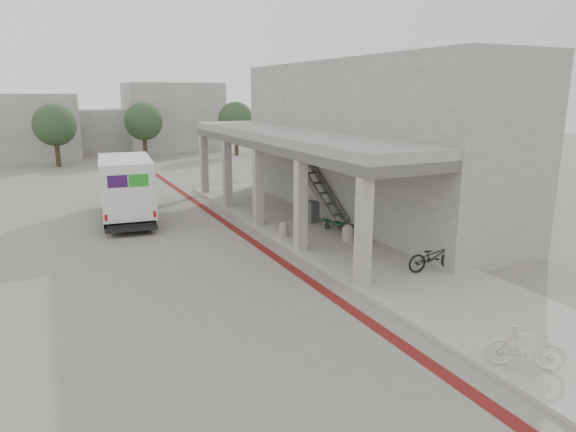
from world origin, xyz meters
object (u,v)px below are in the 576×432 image
fedex_truck (126,186)px  bicycle_cream (526,347)px  utility_cabinet (312,212)px  bicycle_black (433,256)px  bench (339,225)px

fedex_truck → bicycle_cream: fedex_truck is taller
utility_cabinet → bicycle_black: 7.22m
bench → bicycle_black: bearing=-106.7°
bench → bicycle_cream: (-2.06, -10.76, 0.20)m
utility_cabinet → bicycle_cream: size_ratio=0.60×
bicycle_cream → fedex_truck: bearing=57.1°
fedex_truck → bench: 9.86m
fedex_truck → bicycle_cream: bearing=-67.0°
utility_cabinet → bicycle_black: bearing=-91.6°
bench → bicycle_cream: 10.96m
fedex_truck → bicycle_black: (7.59, -11.80, -0.94)m
bench → utility_cabinet: bearing=78.1°
bicycle_black → bicycle_cream: bicycle_black is taller
utility_cabinet → bicycle_cream: (-1.80, -12.66, 0.00)m
utility_cabinet → bicycle_black: size_ratio=0.52×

